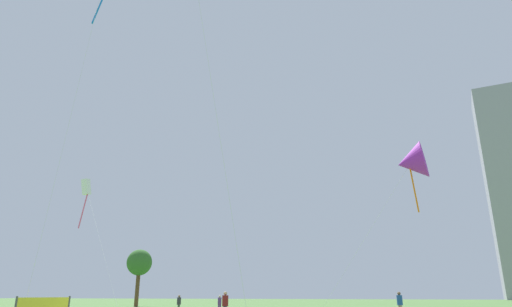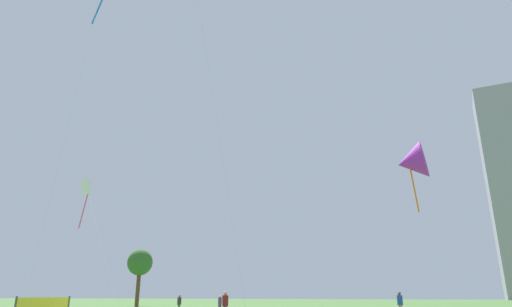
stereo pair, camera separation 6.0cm
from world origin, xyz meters
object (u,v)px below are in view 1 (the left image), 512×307
(distant_highrise_0, at_px, (512,190))
(person_standing_4, at_px, (400,303))
(kite_flying_3, at_px, (86,189))
(kite_flying_2, at_px, (411,162))
(person_standing_2, at_px, (179,303))
(person_standing_0, at_px, (220,303))
(park_tree_0, at_px, (139,263))
(person_standing_3, at_px, (225,304))

(distant_highrise_0, bearing_deg, person_standing_4, -99.38)
(kite_flying_3, relative_size, distant_highrise_0, 0.16)
(person_standing_4, bearing_deg, kite_flying_2, -17.53)
(person_standing_2, xyz_separation_m, person_standing_4, (18.40, -1.85, 0.13))
(person_standing_0, height_order, person_standing_2, person_standing_2)
(kite_flying_2, bearing_deg, kite_flying_3, -179.16)
(kite_flying_3, bearing_deg, person_standing_2, 50.97)
(person_standing_0, relative_size, kite_flying_2, 0.13)
(park_tree_0, bearing_deg, person_standing_2, -51.76)
(person_standing_3, height_order, distant_highrise_0, distant_highrise_0)
(kite_flying_2, bearing_deg, person_standing_3, -172.40)
(person_standing_0, distance_m, person_standing_3, 12.33)
(person_standing_2, bearing_deg, distant_highrise_0, -33.36)
(kite_flying_3, bearing_deg, kite_flying_2, 0.84)
(person_standing_0, height_order, kite_flying_3, kite_flying_3)
(kite_flying_3, height_order, distant_highrise_0, distant_highrise_0)
(person_standing_4, bearing_deg, kite_flying_3, -112.61)
(person_standing_4, height_order, distant_highrise_0, distant_highrise_0)
(person_standing_0, relative_size, kite_flying_3, 0.14)
(person_standing_3, relative_size, kite_flying_3, 0.17)
(person_standing_3, bearing_deg, person_standing_2, 173.57)
(kite_flying_3, relative_size, park_tree_0, 1.39)
(person_standing_3, relative_size, kite_flying_2, 0.16)
(park_tree_0, xyz_separation_m, distant_highrise_0, (76.51, 95.92, 27.71))
(person_standing_2, bearing_deg, park_tree_0, 32.58)
(person_standing_4, bearing_deg, person_standing_0, -142.34)
(person_standing_2, xyz_separation_m, person_standing_3, (7.15, -8.27, 0.14))
(person_standing_3, bearing_deg, kite_flying_2, 50.32)
(person_standing_0, xyz_separation_m, park_tree_0, (-18.30, 16.70, 4.94))
(person_standing_2, distance_m, kite_flying_2, 22.91)
(person_standing_4, xyz_separation_m, park_tree_0, (-34.08, 21.75, 4.79))
(person_standing_3, height_order, park_tree_0, park_tree_0)
(kite_flying_2, bearing_deg, person_standing_4, 107.08)
(person_standing_0, xyz_separation_m, person_standing_3, (4.53, -11.47, 0.15))
(person_standing_3, bearing_deg, distant_highrise_0, 109.33)
(kite_flying_2, distance_m, kite_flying_3, 25.49)
(kite_flying_2, bearing_deg, person_standing_2, 161.67)
(kite_flying_3, distance_m, park_tree_0, 28.96)
(person_standing_4, distance_m, distant_highrise_0, 129.24)
(person_standing_3, distance_m, park_tree_0, 36.58)
(person_standing_4, distance_m, park_tree_0, 40.71)
(kite_flying_2, relative_size, park_tree_0, 1.50)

